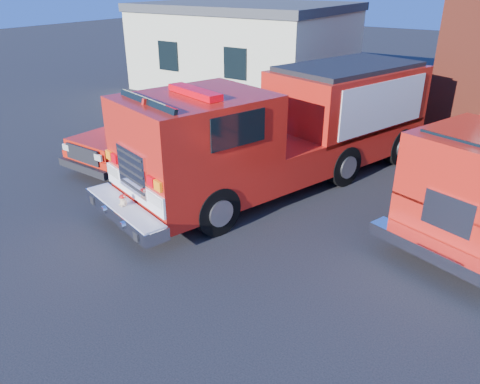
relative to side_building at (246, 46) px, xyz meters
The scene contains 4 objects.
ground 15.96m from the side_building, 55.30° to the right, with size 100.00×100.00×0.00m, color black.
side_building is the anchor object (origin of this frame).
fire_engine 13.25m from the side_building, 51.89° to the right, with size 5.89×10.79×3.21m.
pickup_truck 11.56m from the side_building, 73.03° to the right, with size 2.32×5.89×1.90m.
Camera 1 is at (5.12, -8.93, 5.59)m, focal length 35.00 mm.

